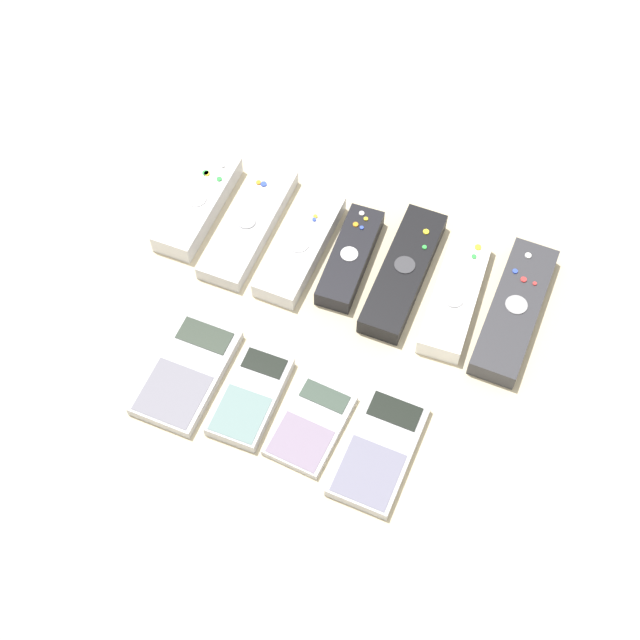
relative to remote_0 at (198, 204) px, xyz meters
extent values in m
plane|color=beige|center=(0.22, -0.13, -0.01)|extent=(3.00, 3.00, 0.00)
cube|color=silver|center=(0.00, 0.00, 0.00)|extent=(0.06, 0.17, 0.03)
cylinder|color=silver|center=(0.00, 0.00, 0.01)|extent=(0.03, 0.03, 0.00)
cylinder|color=green|center=(0.01, 0.04, 0.01)|extent=(0.01, 0.01, 0.00)
cylinder|color=green|center=(-0.01, 0.04, 0.01)|extent=(0.01, 0.01, 0.00)
cylinder|color=silver|center=(0.01, 0.06, 0.01)|extent=(0.01, 0.01, 0.00)
cylinder|color=yellow|center=(-0.01, 0.04, 0.01)|extent=(0.01, 0.01, 0.00)
cube|color=#B7B7BC|center=(0.08, 0.00, 0.00)|extent=(0.06, 0.20, 0.02)
cylinder|color=#99999E|center=(0.08, -0.01, 0.01)|extent=(0.02, 0.02, 0.00)
cylinder|color=blue|center=(0.07, 0.06, 0.01)|extent=(0.01, 0.01, 0.00)
cylinder|color=orange|center=(0.06, 0.06, 0.01)|extent=(0.01, 0.01, 0.00)
cube|color=silver|center=(0.15, -0.01, 0.00)|extent=(0.06, 0.18, 0.02)
cylinder|color=silver|center=(0.15, -0.02, 0.01)|extent=(0.03, 0.03, 0.00)
cylinder|color=blue|center=(0.16, 0.03, 0.01)|extent=(0.01, 0.01, 0.00)
cylinder|color=yellow|center=(0.16, 0.03, 0.01)|extent=(0.01, 0.01, 0.00)
cube|color=black|center=(0.22, 0.00, 0.00)|extent=(0.05, 0.15, 0.02)
cylinder|color=silver|center=(0.22, -0.01, 0.01)|extent=(0.02, 0.02, 0.00)
cylinder|color=orange|center=(0.21, 0.04, 0.01)|extent=(0.01, 0.01, 0.00)
cylinder|color=yellow|center=(0.22, 0.05, 0.01)|extent=(0.01, 0.01, 0.00)
cylinder|color=blue|center=(0.22, 0.04, 0.01)|extent=(0.01, 0.01, 0.00)
cylinder|color=silver|center=(0.21, 0.06, 0.01)|extent=(0.01, 0.01, 0.00)
cube|color=black|center=(0.29, 0.00, 0.00)|extent=(0.05, 0.19, 0.03)
cylinder|color=#38383D|center=(0.29, 0.00, 0.01)|extent=(0.03, 0.03, 0.00)
cylinder|color=yellow|center=(0.30, 0.06, 0.01)|extent=(0.01, 0.01, 0.00)
cylinder|color=green|center=(0.30, 0.04, 0.01)|extent=(0.01, 0.01, 0.00)
cube|color=white|center=(0.36, -0.01, 0.00)|extent=(0.06, 0.18, 0.03)
cylinder|color=#99999E|center=(0.36, -0.02, 0.01)|extent=(0.02, 0.02, 0.00)
cylinder|color=green|center=(0.37, 0.05, 0.01)|extent=(0.01, 0.01, 0.00)
cylinder|color=yellow|center=(0.37, 0.06, 0.01)|extent=(0.01, 0.01, 0.00)
cube|color=#333338|center=(0.44, 0.00, 0.00)|extent=(0.06, 0.20, 0.03)
cylinder|color=#99999E|center=(0.44, 0.00, 0.01)|extent=(0.03, 0.03, 0.00)
cylinder|color=red|center=(0.45, 0.04, 0.01)|extent=(0.01, 0.01, 0.00)
cylinder|color=blue|center=(0.42, 0.04, 0.01)|extent=(0.01, 0.01, 0.00)
cylinder|color=red|center=(0.43, 0.04, 0.01)|extent=(0.01, 0.01, 0.00)
cylinder|color=silver|center=(0.43, 0.07, 0.01)|extent=(0.01, 0.01, 0.00)
cube|color=#B2B2B7|center=(0.10, -0.23, -0.01)|extent=(0.08, 0.15, 0.01)
cube|color=#333D33|center=(0.10, -0.18, 0.00)|extent=(0.06, 0.03, 0.00)
cube|color=slate|center=(0.10, -0.26, 0.00)|extent=(0.07, 0.07, 0.00)
cube|color=#B2B2B7|center=(0.18, -0.23, -0.01)|extent=(0.06, 0.12, 0.02)
cube|color=black|center=(0.18, -0.19, 0.00)|extent=(0.05, 0.03, 0.00)
cube|color=slate|center=(0.18, -0.26, 0.00)|extent=(0.06, 0.06, 0.00)
cube|color=#B2B2B7|center=(0.26, -0.24, -0.01)|extent=(0.08, 0.12, 0.01)
cube|color=#38473D|center=(0.26, -0.20, 0.00)|extent=(0.06, 0.03, 0.00)
cube|color=gray|center=(0.26, -0.26, 0.00)|extent=(0.07, 0.06, 0.00)
cube|color=#B2B2B7|center=(0.34, -0.24, -0.01)|extent=(0.08, 0.15, 0.01)
cube|color=black|center=(0.35, -0.19, 0.00)|extent=(0.06, 0.03, 0.00)
cube|color=slate|center=(0.34, -0.27, 0.00)|extent=(0.07, 0.07, 0.00)
camera|label=1|loc=(0.43, -0.63, 0.94)|focal=50.00mm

